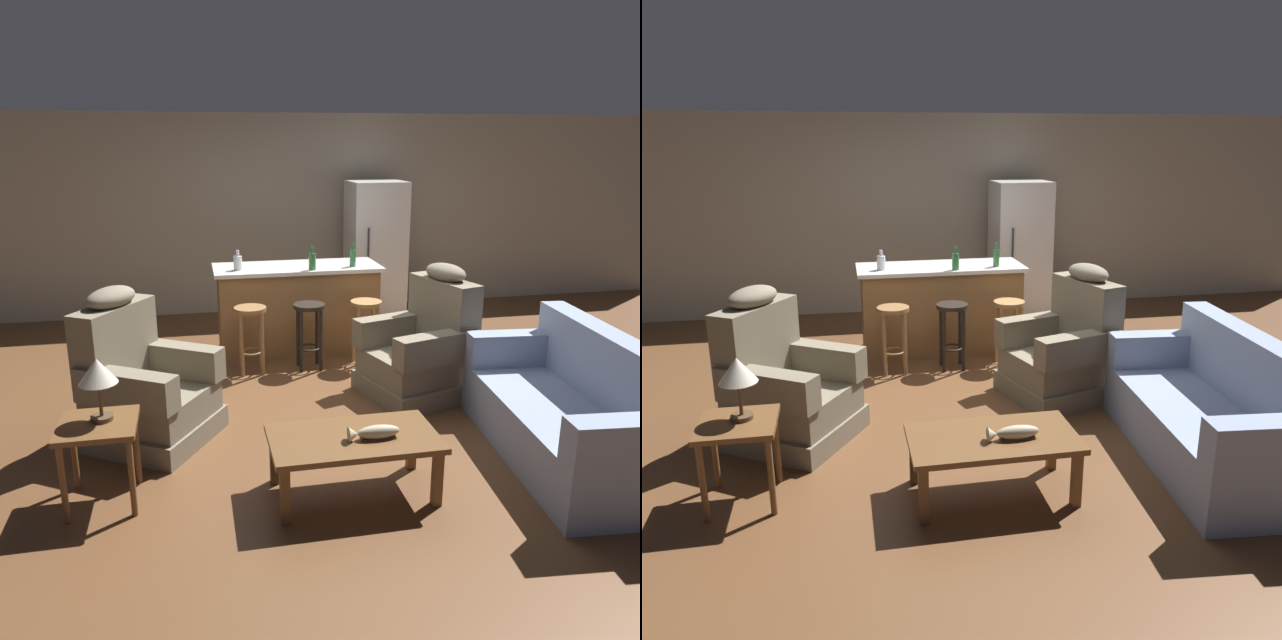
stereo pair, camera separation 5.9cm
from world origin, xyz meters
The scene contains 17 objects.
ground_plane centered at (0.00, 0.00, 0.00)m, with size 12.00×12.00×0.00m.
back_wall centered at (0.00, 3.12, 1.30)m, with size 12.00×0.05×2.60m.
coffee_table centered at (-0.15, -1.67, 0.36)m, with size 1.10×0.60×0.42m.
fish_figurine centered at (-0.03, -1.73, 0.46)m, with size 0.34×0.10×0.10m.
couch centered at (1.53, -1.50, 0.34)m, with size 1.02×1.97×0.94m.
recliner_near_lamp centered at (-1.54, -0.55, 0.42)m, with size 1.16×1.16×1.20m.
recliner_near_island centered at (0.90, -0.14, 0.42)m, with size 1.04×1.04×1.20m.
end_table centered at (-1.75, -1.44, 0.46)m, with size 0.48×0.48×0.56m.
table_lamp centered at (-1.72, -1.40, 0.87)m, with size 0.24×0.24×0.41m.
kitchen_island centered at (0.00, 1.35, 0.48)m, with size 1.80×0.70×0.95m.
bar_stool_left centered at (-0.58, 0.72, 0.47)m, with size 0.32×0.32×0.68m.
bar_stool_middle centered at (0.02, 0.72, 0.47)m, with size 0.32×0.32×0.68m.
bar_stool_right centered at (0.61, 0.72, 0.47)m, with size 0.32×0.32×0.68m.
refrigerator centered at (1.24, 2.55, 0.88)m, with size 0.70×0.69×1.76m.
bottle_tall_green centered at (0.58, 1.19, 1.05)m, with size 0.06×0.06×0.26m.
bottle_short_amber centered at (0.12, 1.10, 1.04)m, with size 0.07×0.07×0.25m.
bottle_wine_dark centered at (-0.64, 1.24, 1.03)m, with size 0.09×0.09×0.21m.
Camera 2 is at (-1.05, -5.22, 2.26)m, focal length 35.00 mm.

